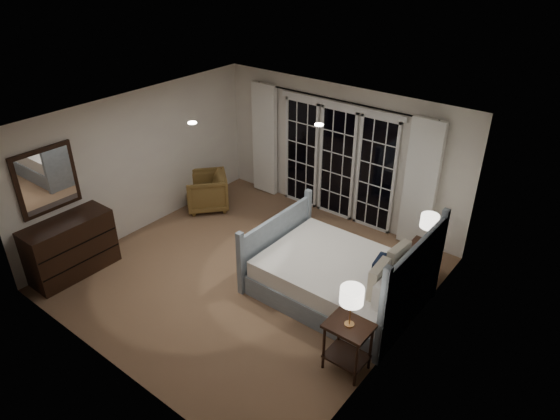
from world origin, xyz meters
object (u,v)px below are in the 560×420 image
Objects in this scene: armchair at (206,191)px; nightstand_right at (424,256)px; nightstand_left at (348,340)px; lamp_left at (352,296)px; bed at (341,277)px; lamp_right at (430,221)px; dresser at (71,247)px.

nightstand_right is at bearing 47.23° from armchair.
armchair is (-4.27, -0.47, -0.03)m from nightstand_right.
nightstand_left is 1.29× the size of lamp_left.
armchair reaches higher than nightstand_right.
armchair is at bearing 156.55° from nightstand_left.
nightstand_left is at bearing -88.51° from nightstand_right.
bed is 4.43× the size of lamp_right.
lamp_left reaches higher than dresser.
dresser is (-4.46, -0.93, -0.66)m from lamp_left.
bed is 1.76× the size of dresser.
lamp_right is 4.34m from armchair.
nightstand_left is 0.53× the size of dresser.
nightstand_right is at bearing 180.00° from lamp_right.
bed reaches higher than lamp_left.
bed is 4.30× the size of lamp_left.
bed is at bearing 29.82° from dresser.
lamp_right is 0.40× the size of dresser.
lamp_left is at bearing -54.92° from bed.
lamp_left is (0.81, -1.16, 0.79)m from bed.
nightstand_right is at bearing 57.57° from bed.
nightstand_left is at bearing -88.51° from lamp_right.
lamp_right is at bearing 0.00° from nightstand_right.
nightstand_left is at bearing -54.92° from bed.
nightstand_right is at bearing 36.67° from dresser.
lamp_right is 0.67× the size of armchair.
nightstand_left is 4.72m from armchair.
lamp_right is at bearing 36.67° from dresser.
bed is 1.62m from lamp_left.
dresser is at bearing -143.33° from lamp_right.
bed is 1.40m from nightstand_right.
dresser reaches higher than nightstand_right.
armchair is at bearing 87.35° from dresser.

